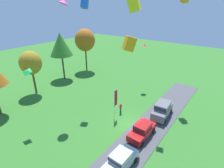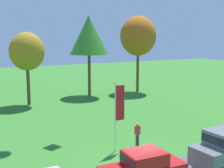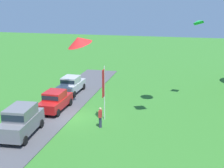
{
  "view_description": "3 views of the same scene",
  "coord_description": "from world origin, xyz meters",
  "px_view_note": "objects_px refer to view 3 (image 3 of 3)",
  "views": [
    {
      "loc": [
        -17.28,
        -9.59,
        15.13
      ],
      "look_at": [
        2.62,
        5.4,
        3.8
      ],
      "focal_mm": 28.0,
      "sensor_mm": 36.0,
      "label": 1
    },
    {
      "loc": [
        -9.45,
        -14.88,
        7.84
      ],
      "look_at": [
        0.24,
        4.33,
        4.32
      ],
      "focal_mm": 50.0,
      "sensor_mm": 36.0,
      "label": 2
    },
    {
      "loc": [
        24.08,
        9.28,
        10.23
      ],
      "look_at": [
        2.32,
        4.08,
        3.96
      ],
      "focal_mm": 50.0,
      "sensor_mm": 36.0,
      "label": 3
    }
  ],
  "objects_px": {
    "car_sedan_far_end": "(55,100)",
    "car_suv_near_entrance": "(21,120)",
    "car_sedan_by_flagpole": "(71,84)",
    "flag_banner": "(104,87)",
    "person_watching_sky": "(100,117)",
    "kite_delta_mid_center": "(79,41)",
    "kite_diamond_over_trees": "(198,22)"
  },
  "relations": [
    {
      "from": "kite_delta_mid_center",
      "to": "flag_banner",
      "type": "bearing_deg",
      "value": -169.77
    },
    {
      "from": "car_sedan_by_flagpole",
      "to": "flag_banner",
      "type": "xyz_separation_m",
      "value": [
        6.65,
        5.46,
        1.94
      ]
    },
    {
      "from": "car_sedan_by_flagpole",
      "to": "kite_delta_mid_center",
      "type": "distance_m",
      "value": 21.4
    },
    {
      "from": "kite_delta_mid_center",
      "to": "kite_diamond_over_trees",
      "type": "distance_m",
      "value": 20.36
    },
    {
      "from": "car_sedan_far_end",
      "to": "car_suv_near_entrance",
      "type": "height_order",
      "value": "car_suv_near_entrance"
    },
    {
      "from": "car_suv_near_entrance",
      "to": "person_watching_sky",
      "type": "relative_size",
      "value": 2.77
    },
    {
      "from": "car_sedan_by_flagpole",
      "to": "car_sedan_far_end",
      "type": "bearing_deg",
      "value": 5.02
    },
    {
      "from": "car_suv_near_entrance",
      "to": "flag_banner",
      "type": "relative_size",
      "value": 1.0
    },
    {
      "from": "flag_banner",
      "to": "kite_delta_mid_center",
      "type": "relative_size",
      "value": 4.44
    },
    {
      "from": "car_sedan_by_flagpole",
      "to": "person_watching_sky",
      "type": "xyz_separation_m",
      "value": [
        8.22,
        5.58,
        -0.16
      ]
    },
    {
      "from": "person_watching_sky",
      "to": "kite_delta_mid_center",
      "type": "height_order",
      "value": "kite_delta_mid_center"
    },
    {
      "from": "car_suv_near_entrance",
      "to": "kite_delta_mid_center",
      "type": "xyz_separation_m",
      "value": [
        7.46,
        7.42,
        7.17
      ]
    },
    {
      "from": "car_suv_near_entrance",
      "to": "kite_diamond_over_trees",
      "type": "xyz_separation_m",
      "value": [
        -12.18,
        12.76,
        6.59
      ]
    },
    {
      "from": "car_sedan_by_flagpole",
      "to": "kite_diamond_over_trees",
      "type": "distance_m",
      "value": 14.68
    },
    {
      "from": "car_sedan_by_flagpole",
      "to": "car_sedan_far_end",
      "type": "distance_m",
      "value": 5.48
    },
    {
      "from": "car_sedan_far_end",
      "to": "kite_diamond_over_trees",
      "type": "relative_size",
      "value": 4.28
    },
    {
      "from": "flag_banner",
      "to": "kite_delta_mid_center",
      "type": "bearing_deg",
      "value": 10.23
    },
    {
      "from": "flag_banner",
      "to": "person_watching_sky",
      "type": "bearing_deg",
      "value": 4.31
    },
    {
      "from": "person_watching_sky",
      "to": "kite_diamond_over_trees",
      "type": "relative_size",
      "value": 1.66
    },
    {
      "from": "car_sedan_by_flagpole",
      "to": "person_watching_sky",
      "type": "relative_size",
      "value": 2.59
    },
    {
      "from": "person_watching_sky",
      "to": "kite_diamond_over_trees",
      "type": "bearing_deg",
      "value": 141.57
    },
    {
      "from": "car_sedan_by_flagpole",
      "to": "person_watching_sky",
      "type": "distance_m",
      "value": 9.93
    },
    {
      "from": "car_suv_near_entrance",
      "to": "person_watching_sky",
      "type": "bearing_deg",
      "value": 118.24
    },
    {
      "from": "kite_delta_mid_center",
      "to": "kite_diamond_over_trees",
      "type": "height_order",
      "value": "kite_delta_mid_center"
    },
    {
      "from": "car_sedan_by_flagpole",
      "to": "car_suv_near_entrance",
      "type": "xyz_separation_m",
      "value": [
        11.11,
        0.19,
        0.25
      ]
    },
    {
      "from": "kite_delta_mid_center",
      "to": "kite_diamond_over_trees",
      "type": "xyz_separation_m",
      "value": [
        -19.64,
        5.33,
        -0.58
      ]
    },
    {
      "from": "kite_diamond_over_trees",
      "to": "kite_delta_mid_center",
      "type": "bearing_deg",
      "value": -15.19
    },
    {
      "from": "car_sedan_by_flagpole",
      "to": "kite_diamond_over_trees",
      "type": "relative_size",
      "value": 4.3
    },
    {
      "from": "person_watching_sky",
      "to": "kite_diamond_over_trees",
      "type": "xyz_separation_m",
      "value": [
        -9.29,
        7.37,
        7.01
      ]
    },
    {
      "from": "car_sedan_far_end",
      "to": "person_watching_sky",
      "type": "relative_size",
      "value": 2.58
    },
    {
      "from": "car_sedan_by_flagpole",
      "to": "flag_banner",
      "type": "bearing_deg",
      "value": 39.37
    },
    {
      "from": "car_suv_near_entrance",
      "to": "kite_delta_mid_center",
      "type": "relative_size",
      "value": 4.46
    }
  ]
}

